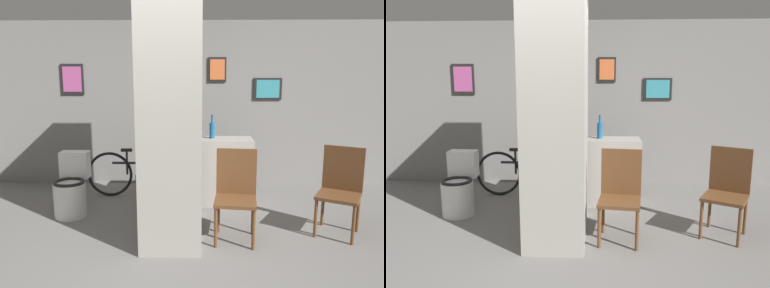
% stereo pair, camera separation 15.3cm
% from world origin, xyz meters
% --- Properties ---
extents(ground_plane, '(14.00, 14.00, 0.00)m').
position_xyz_m(ground_plane, '(0.00, 0.00, 0.00)').
color(ground_plane, slate).
extents(wall_back, '(8.00, 0.09, 2.60)m').
position_xyz_m(wall_back, '(0.00, 2.63, 1.30)').
color(wall_back, gray).
rests_on(wall_back, ground_plane).
extents(pillar_center, '(0.65, 1.23, 2.60)m').
position_xyz_m(pillar_center, '(0.13, 0.61, 1.30)').
color(pillar_center, gray).
rests_on(pillar_center, ground_plane).
extents(counter_shelf, '(1.22, 0.44, 0.91)m').
position_xyz_m(counter_shelf, '(0.53, 1.63, 0.46)').
color(counter_shelf, gray).
rests_on(counter_shelf, ground_plane).
extents(toilet, '(0.40, 0.56, 0.79)m').
position_xyz_m(toilet, '(-1.21, 1.14, 0.33)').
color(toilet, silver).
rests_on(toilet, ground_plane).
extents(chair_near_pillar, '(0.49, 0.49, 0.97)m').
position_xyz_m(chair_near_pillar, '(0.81, 0.49, 0.53)').
color(chair_near_pillar, brown).
rests_on(chair_near_pillar, ground_plane).
extents(chair_by_doorway, '(0.60, 0.60, 0.97)m').
position_xyz_m(chair_by_doorway, '(2.00, 0.66, 0.53)').
color(chair_by_doorway, brown).
rests_on(chair_by_doorway, ground_plane).
extents(bicycle, '(1.69, 0.42, 0.71)m').
position_xyz_m(bicycle, '(-0.38, 1.89, 0.35)').
color(bicycle, black).
rests_on(bicycle, ground_plane).
extents(bottle_tall, '(0.07, 0.07, 0.33)m').
position_xyz_m(bottle_tall, '(0.59, 1.66, 1.03)').
color(bottle_tall, '#19598C').
rests_on(bottle_tall, counter_shelf).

